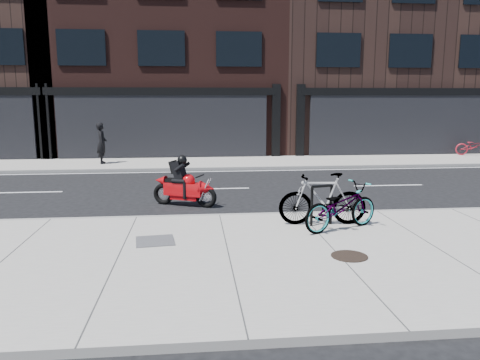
{
  "coord_description": "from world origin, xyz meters",
  "views": [
    {
      "loc": [
        -0.61,
        -13.1,
        2.97
      ],
      "look_at": [
        0.55,
        -1.48,
        0.9
      ],
      "focal_mm": 35.0,
      "sensor_mm": 36.0,
      "label": 1
    }
  ],
  "objects": [
    {
      "name": "building_mideast",
      "position": [
        10.0,
        14.5,
        6.25
      ],
      "size": [
        12.0,
        10.0,
        12.5
      ],
      "primitive_type": "cube",
      "color": "black",
      "rests_on": "ground"
    },
    {
      "name": "pedestrian",
      "position": [
        -4.56,
        7.59,
        1.02
      ],
      "size": [
        0.52,
        0.7,
        1.77
      ],
      "primitive_type": "imported",
      "rotation": [
        0.0,
        0.0,
        1.72
      ],
      "color": "black",
      "rests_on": "sidewalk_far"
    },
    {
      "name": "manhole_cover",
      "position": [
        2.17,
        -5.26,
        0.14
      ],
      "size": [
        0.7,
        0.7,
        0.02
      ],
      "primitive_type": "cylinder",
      "rotation": [
        0.0,
        0.0,
        -0.06
      ],
      "color": "black",
      "rests_on": "sidewalk_near"
    },
    {
      "name": "building_center",
      "position": [
        -2.0,
        14.5,
        7.25
      ],
      "size": [
        12.0,
        10.0,
        14.5
      ],
      "primitive_type": "cube",
      "color": "black",
      "rests_on": "ground"
    },
    {
      "name": "bicycle_far",
      "position": [
        13.24,
        8.69,
        0.59
      ],
      "size": [
        1.84,
        1.1,
        0.92
      ],
      "primitive_type": "imported",
      "rotation": [
        0.0,
        0.0,
        1.27
      ],
      "color": "maroon",
      "rests_on": "sidewalk_far"
    },
    {
      "name": "utility_grate",
      "position": [
        -1.41,
        -3.98,
        0.14
      ],
      "size": [
        0.84,
        0.84,
        0.02
      ],
      "primitive_type": "cube",
      "rotation": [
        0.0,
        0.0,
        0.12
      ],
      "color": "#454547",
      "rests_on": "sidewalk_near"
    },
    {
      "name": "bicycle_front",
      "position": [
        2.54,
        -3.52,
        0.64
      ],
      "size": [
        2.05,
        1.43,
        1.02
      ],
      "primitive_type": "imported",
      "rotation": [
        0.0,
        0.0,
        2.0
      ],
      "color": "gray",
      "rests_on": "sidewalk_near"
    },
    {
      "name": "motorcycle",
      "position": [
        -0.8,
        -0.39,
        0.58
      ],
      "size": [
        1.79,
        1.04,
        1.42
      ],
      "rotation": [
        0.0,
        0.0,
        -0.42
      ],
      "color": "black",
      "rests_on": "ground"
    },
    {
      "name": "bike_rack",
      "position": [
        2.23,
        -3.12,
        0.67
      ],
      "size": [
        0.54,
        0.18,
        0.92
      ],
      "rotation": [
        0.0,
        0.0,
        0.24
      ],
      "color": "black",
      "rests_on": "sidewalk_near"
    },
    {
      "name": "ground",
      "position": [
        0.0,
        0.0,
        0.0
      ],
      "size": [
        120.0,
        120.0,
        0.0
      ],
      "primitive_type": "plane",
      "color": "black",
      "rests_on": "ground"
    },
    {
      "name": "sidewalk_near",
      "position": [
        0.0,
        -5.0,
        0.07
      ],
      "size": [
        60.0,
        6.0,
        0.13
      ],
      "primitive_type": "cube",
      "color": "gray",
      "rests_on": "ground"
    },
    {
      "name": "bicycle_rear",
      "position": [
        2.26,
        -3.08,
        0.72
      ],
      "size": [
        2.01,
        0.71,
        1.18
      ],
      "primitive_type": "imported",
      "rotation": [
        0.0,
        0.0,
        4.63
      ],
      "color": "gray",
      "rests_on": "sidewalk_near"
    },
    {
      "name": "sidewalk_far",
      "position": [
        0.0,
        7.75,
        0.07
      ],
      "size": [
        60.0,
        3.5,
        0.13
      ],
      "primitive_type": "cube",
      "color": "gray",
      "rests_on": "ground"
    }
  ]
}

